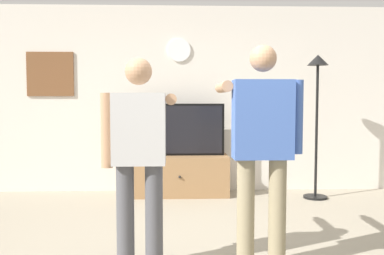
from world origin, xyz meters
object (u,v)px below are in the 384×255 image
at_px(television, 179,130).
at_px(person_standing_nearer_lamp, 139,151).
at_px(floor_lamp, 317,96).
at_px(wall_clock, 179,50).
at_px(tv_stand, 179,175).
at_px(framed_picture, 50,74).
at_px(person_standing_nearer_couch, 262,142).

relative_size(television, person_standing_nearer_lamp, 0.76).
bearing_deg(floor_lamp, wall_clock, 163.31).
xyz_separation_m(tv_stand, wall_clock, (0.00, 0.29, 1.78)).
relative_size(television, framed_picture, 1.90).
relative_size(tv_stand, person_standing_nearer_couch, 0.77).
bearing_deg(person_standing_nearer_couch, person_standing_nearer_lamp, 179.47).
xyz_separation_m(television, person_standing_nearer_couch, (0.63, -2.68, 0.10)).
height_order(television, wall_clock, wall_clock).
bearing_deg(floor_lamp, person_standing_nearer_couch, -117.36).
bearing_deg(tv_stand, person_standing_nearer_couch, -76.57).
bearing_deg(television, framed_picture, 172.36).
bearing_deg(tv_stand, floor_lamp, -8.17).
bearing_deg(tv_stand, television, 90.00).
height_order(tv_stand, person_standing_nearer_couch, person_standing_nearer_couch).
relative_size(floor_lamp, person_standing_nearer_lamp, 1.16).
bearing_deg(framed_picture, floor_lamp, -8.60).
xyz_separation_m(tv_stand, person_standing_nearer_couch, (0.63, -2.63, 0.74)).
bearing_deg(person_standing_nearer_couch, framed_picture, 130.29).
bearing_deg(wall_clock, floor_lamp, -16.69).
bearing_deg(floor_lamp, person_standing_nearer_lamp, -132.86).
relative_size(tv_stand, wall_clock, 4.11).
xyz_separation_m(person_standing_nearer_lamp, person_standing_nearer_couch, (0.96, -0.01, 0.07)).
xyz_separation_m(framed_picture, person_standing_nearer_couch, (2.48, -2.93, -0.69)).
bearing_deg(television, tv_stand, -90.00).
bearing_deg(wall_clock, person_standing_nearer_lamp, -96.55).
relative_size(person_standing_nearer_lamp, person_standing_nearer_couch, 0.94).
relative_size(television, wall_clock, 3.80).
xyz_separation_m(floor_lamp, person_standing_nearer_lamp, (-2.19, -2.36, -0.44)).
relative_size(framed_picture, floor_lamp, 0.34).
distance_m(wall_clock, person_standing_nearer_lamp, 3.14).
xyz_separation_m(tv_stand, framed_picture, (-1.85, 0.30, 1.43)).
bearing_deg(tv_stand, person_standing_nearer_lamp, -97.27).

